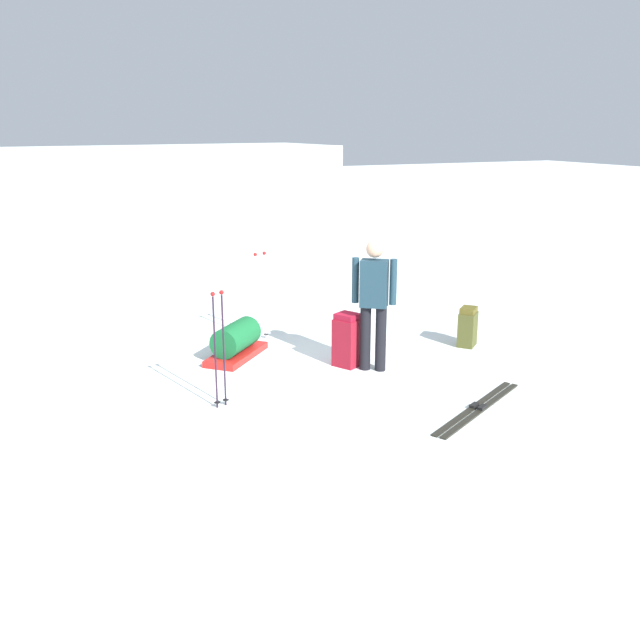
{
  "coord_description": "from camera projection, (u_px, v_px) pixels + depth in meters",
  "views": [
    {
      "loc": [
        -3.6,
        -7.78,
        3.1
      ],
      "look_at": [
        0.0,
        0.0,
        0.7
      ],
      "focal_mm": 39.58,
      "sensor_mm": 36.0,
      "label": 1
    }
  ],
  "objects": [
    {
      "name": "ground_plane",
      "position": [
        320.0,
        372.0,
        9.09
      ],
      "size": [
        80.0,
        80.0,
        0.0
      ],
      "primitive_type": "plane",
      "color": "white"
    },
    {
      "name": "backpack_bright",
      "position": [
        347.0,
        340.0,
        9.24
      ],
      "size": [
        0.39,
        0.4,
        0.71
      ],
      "color": "maroon",
      "rests_on": "ground_plane"
    },
    {
      "name": "ski_poles_planted_near",
      "position": [
        261.0,
        292.0,
        10.28
      ],
      "size": [
        0.22,
        0.12,
        1.31
      ],
      "color": "#B7ADB7",
      "rests_on": "ground_plane"
    },
    {
      "name": "ski_poles_planted_far",
      "position": [
        219.0,
        344.0,
        7.8
      ],
      "size": [
        0.18,
        0.1,
        1.34
      ],
      "color": "#28172B",
      "rests_on": "ground_plane"
    },
    {
      "name": "gear_sled",
      "position": [
        236.0,
        342.0,
        9.6
      ],
      "size": [
        1.09,
        1.09,
        0.49
      ],
      "color": "red",
      "rests_on": "ground_plane"
    },
    {
      "name": "backpack_large_dark",
      "position": [
        468.0,
        327.0,
        10.09
      ],
      "size": [
        0.38,
        0.37,
        0.57
      ],
      "color": "#484921",
      "rests_on": "ground_plane"
    },
    {
      "name": "ski_pair_near",
      "position": [
        478.0,
        408.0,
        7.92
      ],
      "size": [
        1.76,
        1.05,
        0.05
      ],
      "color": "black",
      "rests_on": "ground_plane"
    },
    {
      "name": "distant_snow_ridge",
      "position": [
        162.0,
        177.0,
        26.65
      ],
      "size": [
        13.34,
        6.11,
        2.25
      ],
      "primitive_type": "cube",
      "rotation": [
        0.0,
        0.0,
        0.09
      ],
      "color": "white",
      "rests_on": "ground_plane"
    },
    {
      "name": "skier_standing",
      "position": [
        374.0,
        299.0,
        8.93
      ],
      "size": [
        0.47,
        0.38,
        1.7
      ],
      "color": "black",
      "rests_on": "ground_plane"
    }
  ]
}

